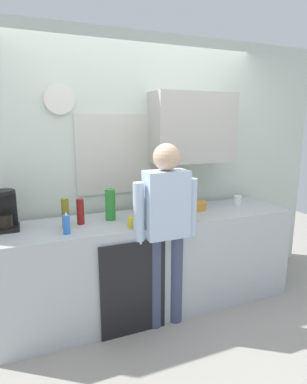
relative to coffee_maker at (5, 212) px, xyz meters
The scene contains 16 objects.
ground_plane 1.68m from the coffee_maker, 19.08° to the right, with size 8.00×8.00×0.00m, color #9E998E.
kitchen_counter 1.38m from the coffee_maker, ahead, with size 2.75×0.64×0.91m, color #B2B7BC.
dishwasher_panel 1.22m from the coffee_maker, 26.25° to the right, with size 0.56×0.02×0.82m, color black.
back_wall_assembly 1.36m from the coffee_maker, 11.87° to the left, with size 4.35×0.42×2.60m.
coffee_maker is the anchor object (origin of this frame).
bottle_green_wine 1.33m from the coffee_maker, 14.82° to the right, with size 0.07×0.07×0.30m, color #195923.
bottle_clear_soda 0.86m from the coffee_maker, ahead, with size 0.09×0.09×0.28m, color #2D8C33.
bottle_amber_beer 1.17m from the coffee_maker, ahead, with size 0.06×0.06×0.23m, color brown.
bottle_red_vinegar 0.59m from the coffee_maker, ahead, with size 0.06×0.06×0.22m, color maroon.
bottle_olive_oil 0.48m from the coffee_maker, 18.97° to the right, with size 0.06×0.06×0.25m, color olive.
cup_yellow_cup 1.03m from the coffee_maker, 18.96° to the right, with size 0.07×0.07×0.09m, color yellow.
cup_white_mug 2.24m from the coffee_maker, ahead, with size 0.08×0.08×0.10m, color white.
mixing_bowl 1.74m from the coffee_maker, ahead, with size 0.22×0.22×0.08m, color orange.
potted_plant 1.28m from the coffee_maker, ahead, with size 0.15×0.15×0.23m.
dish_soap 0.54m from the coffee_maker, 33.85° to the right, with size 0.06×0.06×0.18m.
person_at_sink 1.31m from the coffee_maker, 19.08° to the right, with size 0.57×0.22×1.60m.
Camera 1 is at (-1.05, -2.30, 1.75)m, focal length 29.52 mm.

